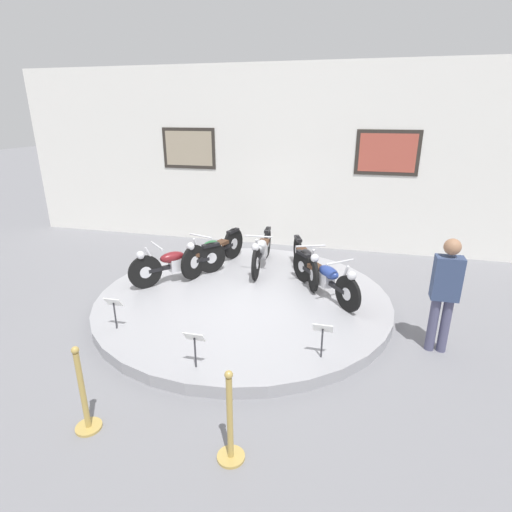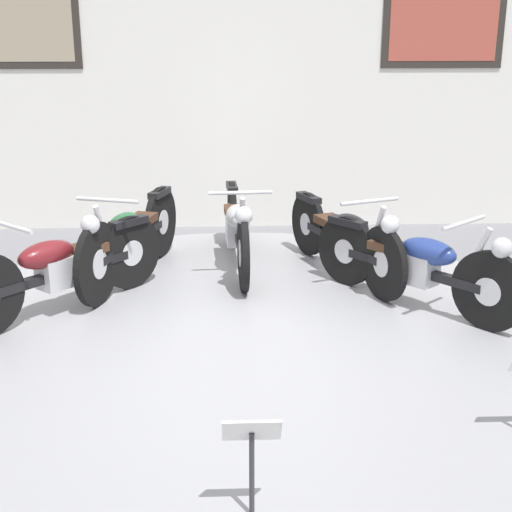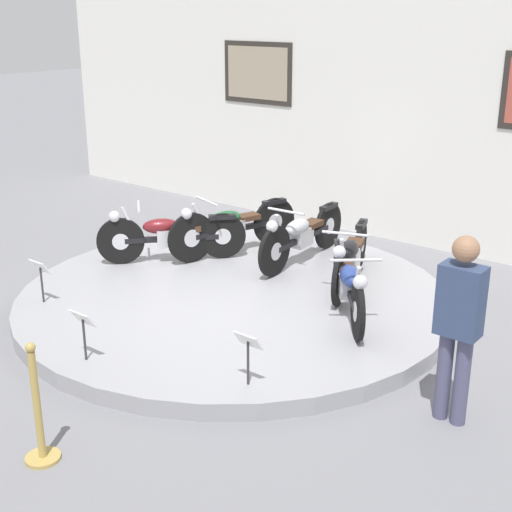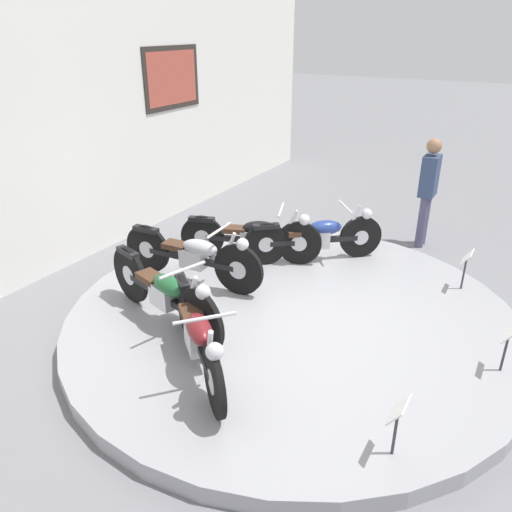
{
  "view_description": "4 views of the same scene",
  "coord_description": "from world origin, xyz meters",
  "px_view_note": "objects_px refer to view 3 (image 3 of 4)",
  "views": [
    {
      "loc": [
        1.8,
        -6.19,
        3.23
      ],
      "look_at": [
        0.14,
        0.33,
        0.8
      ],
      "focal_mm": 28.0,
      "sensor_mm": 36.0,
      "label": 1
    },
    {
      "loc": [
        -0.1,
        -4.93,
        2.26
      ],
      "look_at": [
        0.13,
        0.42,
        0.58
      ],
      "focal_mm": 50.0,
      "sensor_mm": 36.0,
      "label": 2
    },
    {
      "loc": [
        5.12,
        -6.0,
        3.39
      ],
      "look_at": [
        0.25,
        0.11,
        0.66
      ],
      "focal_mm": 50.0,
      "sensor_mm": 36.0,
      "label": 3
    },
    {
      "loc": [
        -4.5,
        -2.11,
        3.17
      ],
      "look_at": [
        -0.12,
        0.41,
        0.82
      ],
      "focal_mm": 35.0,
      "sensor_mm": 36.0,
      "label": 4
    }
  ],
  "objects_px": {
    "motorcycle_green": "(232,225)",
    "motorcycle_maroon": "(169,234)",
    "motorcycle_silver": "(301,234)",
    "stanchion_post_right_of_entry": "(39,422)",
    "info_placard_front_centre": "(83,325)",
    "motorcycle_blue": "(349,282)",
    "visitor_standing": "(459,320)",
    "info_placard_front_left": "(41,272)",
    "info_placard_front_right": "(248,347)",
    "motorcycle_black": "(350,256)"
  },
  "relations": [
    {
      "from": "info_placard_front_left",
      "to": "stanchion_post_right_of_entry",
      "type": "relative_size",
      "value": 0.5
    },
    {
      "from": "motorcycle_green",
      "to": "info_placard_front_centre",
      "type": "distance_m",
      "value": 3.41
    },
    {
      "from": "motorcycle_green",
      "to": "motorcycle_maroon",
      "type": "bearing_deg",
      "value": -120.51
    },
    {
      "from": "motorcycle_silver",
      "to": "stanchion_post_right_of_entry",
      "type": "bearing_deg",
      "value": -80.23
    },
    {
      "from": "motorcycle_maroon",
      "to": "info_placard_front_centre",
      "type": "distance_m",
      "value": 2.88
    },
    {
      "from": "motorcycle_green",
      "to": "motorcycle_silver",
      "type": "height_order",
      "value": "motorcycle_green"
    },
    {
      "from": "motorcycle_blue",
      "to": "stanchion_post_right_of_entry",
      "type": "bearing_deg",
      "value": -99.15
    },
    {
      "from": "motorcycle_silver",
      "to": "info_placard_front_right",
      "type": "xyz_separation_m",
      "value": [
        1.52,
        -2.98,
        -0.02
      ]
    },
    {
      "from": "info_placard_front_right",
      "to": "visitor_standing",
      "type": "height_order",
      "value": "visitor_standing"
    },
    {
      "from": "info_placard_front_centre",
      "to": "visitor_standing",
      "type": "relative_size",
      "value": 0.31
    },
    {
      "from": "motorcycle_maroon",
      "to": "motorcycle_silver",
      "type": "bearing_deg",
      "value": 37.5
    },
    {
      "from": "info_placard_front_left",
      "to": "visitor_standing",
      "type": "distance_m",
      "value": 4.7
    },
    {
      "from": "motorcycle_green",
      "to": "info_placard_front_left",
      "type": "xyz_separation_m",
      "value": [
        -0.58,
        -2.67,
        -0.03
      ]
    },
    {
      "from": "motorcycle_silver",
      "to": "stanchion_post_right_of_entry",
      "type": "xyz_separation_m",
      "value": [
        0.81,
        -4.68,
        -0.22
      ]
    },
    {
      "from": "motorcycle_maroon",
      "to": "info_placard_front_centre",
      "type": "xyz_separation_m",
      "value": [
        1.39,
        -2.52,
        -0.01
      ]
    },
    {
      "from": "motorcycle_blue",
      "to": "visitor_standing",
      "type": "distance_m",
      "value": 2.03
    },
    {
      "from": "motorcycle_black",
      "to": "motorcycle_maroon",
      "type": "bearing_deg",
      "value": -162.03
    },
    {
      "from": "info_placard_front_centre",
      "to": "stanchion_post_right_of_entry",
      "type": "bearing_deg",
      "value": -53.52
    },
    {
      "from": "info_placard_front_left",
      "to": "motorcycle_blue",
      "type": "bearing_deg",
      "value": 33.23
    },
    {
      "from": "motorcycle_blue",
      "to": "visitor_standing",
      "type": "height_order",
      "value": "visitor_standing"
    },
    {
      "from": "motorcycle_silver",
      "to": "motorcycle_black",
      "type": "bearing_deg",
      "value": -18.25
    },
    {
      "from": "info_placard_front_right",
      "to": "motorcycle_blue",
      "type": "bearing_deg",
      "value": 94.0
    },
    {
      "from": "motorcycle_blue",
      "to": "visitor_standing",
      "type": "bearing_deg",
      "value": -31.99
    },
    {
      "from": "motorcycle_black",
      "to": "info_placard_front_centre",
      "type": "relative_size",
      "value": 3.63
    },
    {
      "from": "info_placard_front_left",
      "to": "motorcycle_silver",
      "type": "bearing_deg",
      "value": 62.88
    },
    {
      "from": "motorcycle_black",
      "to": "info_placard_front_left",
      "type": "bearing_deg",
      "value": -132.77
    },
    {
      "from": "info_placard_front_centre",
      "to": "motorcycle_blue",
      "type": "bearing_deg",
      "value": 61.09
    },
    {
      "from": "motorcycle_blue",
      "to": "info_placard_front_left",
      "type": "relative_size",
      "value": 2.98
    },
    {
      "from": "visitor_standing",
      "to": "stanchion_post_right_of_entry",
      "type": "relative_size",
      "value": 1.64
    },
    {
      "from": "motorcycle_green",
      "to": "visitor_standing",
      "type": "height_order",
      "value": "visitor_standing"
    },
    {
      "from": "motorcycle_silver",
      "to": "info_placard_front_right",
      "type": "bearing_deg",
      "value": -62.95
    },
    {
      "from": "motorcycle_green",
      "to": "stanchion_post_right_of_entry",
      "type": "bearing_deg",
      "value": -68.19
    },
    {
      "from": "motorcycle_green",
      "to": "motorcycle_silver",
      "type": "bearing_deg",
      "value": 18.06
    },
    {
      "from": "motorcycle_blue",
      "to": "motorcycle_green",
      "type": "bearing_deg",
      "value": 161.89
    },
    {
      "from": "motorcycle_maroon",
      "to": "info_placard_front_left",
      "type": "distance_m",
      "value": 1.92
    },
    {
      "from": "motorcycle_silver",
      "to": "info_placard_front_left",
      "type": "relative_size",
      "value": 3.91
    },
    {
      "from": "motorcycle_silver",
      "to": "info_placard_front_centre",
      "type": "relative_size",
      "value": 3.91
    },
    {
      "from": "motorcycle_blue",
      "to": "visitor_standing",
      "type": "relative_size",
      "value": 0.91
    },
    {
      "from": "motorcycle_black",
      "to": "motorcycle_blue",
      "type": "xyz_separation_m",
      "value": [
        0.44,
        -0.76,
        -0.0
      ]
    },
    {
      "from": "visitor_standing",
      "to": "info_placard_front_left",
      "type": "bearing_deg",
      "value": -169.5
    },
    {
      "from": "motorcycle_silver",
      "to": "visitor_standing",
      "type": "relative_size",
      "value": 1.19
    },
    {
      "from": "motorcycle_maroon",
      "to": "stanchion_post_right_of_entry",
      "type": "xyz_separation_m",
      "value": [
        2.2,
        -3.61,
        -0.21
      ]
    },
    {
      "from": "motorcycle_silver",
      "to": "motorcycle_black",
      "type": "xyz_separation_m",
      "value": [
        0.94,
        -0.31,
        -0.02
      ]
    },
    {
      "from": "motorcycle_maroon",
      "to": "motorcycle_green",
      "type": "bearing_deg",
      "value": 59.49
    },
    {
      "from": "info_placard_front_right",
      "to": "visitor_standing",
      "type": "xyz_separation_m",
      "value": [
        1.56,
        0.85,
        0.41
      ]
    },
    {
      "from": "info_placard_front_left",
      "to": "stanchion_post_right_of_entry",
      "type": "height_order",
      "value": "stanchion_post_right_of_entry"
    },
    {
      "from": "motorcycle_black",
      "to": "motorcycle_blue",
      "type": "height_order",
      "value": "motorcycle_black"
    },
    {
      "from": "stanchion_post_right_of_entry",
      "to": "info_placard_front_right",
      "type": "bearing_deg",
      "value": 67.2
    },
    {
      "from": "info_placard_front_right",
      "to": "visitor_standing",
      "type": "distance_m",
      "value": 1.82
    },
    {
      "from": "info_placard_front_left",
      "to": "visitor_standing",
      "type": "xyz_separation_m",
      "value": [
        4.6,
        0.85,
        0.41
      ]
    }
  ]
}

